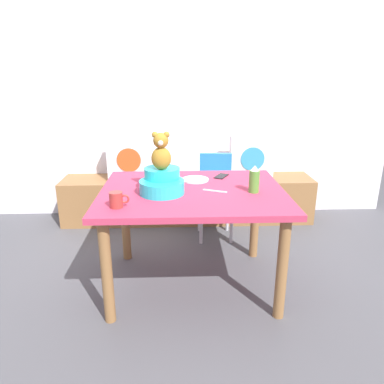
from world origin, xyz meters
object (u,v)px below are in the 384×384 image
coffee_mug (117,200)px  cell_phone (221,176)px  dining_table (193,203)px  dinner_plate_near (195,180)px  pillow_floral_right (251,157)px  infant_seat_teal (162,182)px  pillow_floral_left (130,159)px  teddy_bear (161,152)px  highchair (216,185)px  ketchup_bottle (254,180)px

coffee_mug → cell_phone: bearing=42.4°
dining_table → cell_phone: (0.24, 0.32, 0.10)m
coffee_mug → dinner_plate_near: 0.74m
pillow_floral_right → infant_seat_teal: size_ratio=1.33×
infant_seat_teal → cell_phone: (0.44, 0.37, -0.07)m
infant_seat_teal → dinner_plate_near: size_ratio=1.65×
pillow_floral_left → teddy_bear: size_ratio=1.76×
highchair → dinner_plate_near: bearing=-110.2°
ketchup_bottle → dinner_plate_near: 0.49m
highchair → ketchup_bottle: size_ratio=4.27×
ketchup_bottle → pillow_floral_right: bearing=79.4°
pillow_floral_left → teddy_bear: (0.38, -1.28, 0.34)m
dining_table → highchair: bearing=73.2°
dining_table → ketchup_bottle: ketchup_bottle is taller
cell_phone → dining_table: bearing=81.7°
pillow_floral_right → infant_seat_teal: (-0.86, -1.28, 0.13)m
dinner_plate_near → cell_phone: (0.21, 0.09, -0.00)m
teddy_bear → cell_phone: teddy_bear is taller
infant_seat_teal → dinner_plate_near: infant_seat_teal is taller
pillow_floral_right → teddy_bear: (-0.86, -1.28, 0.34)m
cell_phone → teddy_bear: bearing=68.2°
dinner_plate_near → ketchup_bottle: bearing=-37.6°
coffee_mug → cell_phone: coffee_mug is taller
highchair → cell_phone: 0.54m
ketchup_bottle → dinner_plate_near: size_ratio=0.92×
pillow_floral_left → cell_phone: (0.83, -0.91, 0.06)m
dining_table → coffee_mug: coffee_mug is taller
ketchup_bottle → highchair: bearing=100.6°
infant_seat_teal → ketchup_bottle: size_ratio=1.78×
highchair → dinner_plate_near: 0.66m
ketchup_bottle → dinner_plate_near: bearing=142.4°
highchair → infant_seat_teal: (-0.45, -0.86, 0.29)m
highchair → pillow_floral_left: bearing=153.5°
teddy_bear → dinner_plate_near: teddy_bear is taller
ketchup_bottle → coffee_mug: ketchup_bottle is taller
coffee_mug → ketchup_bottle: bearing=16.2°
ketchup_bottle → dinner_plate_near: ketchup_bottle is taller
teddy_bear → infant_seat_teal: bearing=90.0°
highchair → teddy_bear: (-0.45, -0.87, 0.50)m
pillow_floral_left → ketchup_bottle: bearing=-52.4°
infant_seat_teal → coffee_mug: infant_seat_teal is taller
pillow_floral_left → coffee_mug: size_ratio=3.67×
dinner_plate_near → dining_table: bearing=-97.5°
infant_seat_teal → coffee_mug: size_ratio=2.75×
dinner_plate_near → cell_phone: 0.23m
pillow_floral_left → dinner_plate_near: size_ratio=2.20×
highchair → dining_table: bearing=-106.8°
infant_seat_teal → pillow_floral_right: bearing=56.1°
dining_table → dinner_plate_near: dinner_plate_near is taller
coffee_mug → highchair: bearing=57.9°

